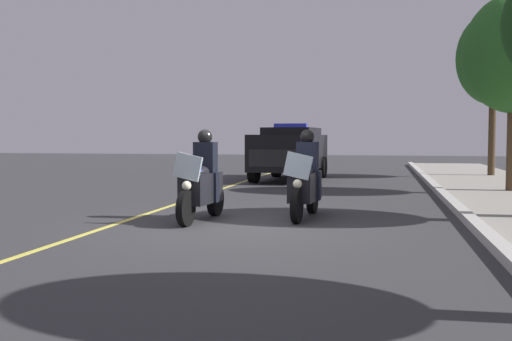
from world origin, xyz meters
TOP-DOWN VIEW (x-y plane):
  - ground_plane at (0.00, 0.00)m, footprint 80.00×80.00m
  - curb_strip at (0.00, 4.06)m, footprint 48.00×0.24m
  - lane_stripe_center at (0.00, -2.22)m, footprint 48.00×0.12m
  - police_motorcycle_lead_left at (-0.52, -0.83)m, footprint 2.14×0.62m
  - police_motorcycle_lead_right at (-1.30, 1.03)m, footprint 2.14×0.62m
  - police_suv at (-11.19, -0.76)m, footprint 5.03×2.38m
  - tree_behind_suv at (-13.97, 6.61)m, footprint 2.76×2.76m

SIDE VIEW (x-z plane):
  - ground_plane at x=0.00m, z-range 0.00..0.00m
  - lane_stripe_center at x=0.00m, z-range 0.00..0.01m
  - curb_strip at x=0.00m, z-range 0.00..0.15m
  - police_motorcycle_lead_left at x=-0.52m, z-range -0.16..1.56m
  - police_motorcycle_lead_right at x=-1.30m, z-range -0.16..1.56m
  - police_suv at x=-11.19m, z-range 0.04..2.09m
  - tree_behind_suv at x=-13.97m, z-range 1.42..7.65m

